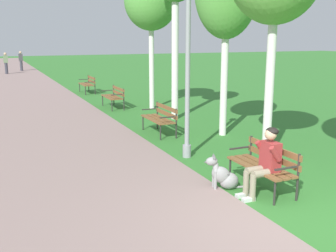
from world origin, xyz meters
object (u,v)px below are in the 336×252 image
(park_bench_mid, at_px, (161,117))
(park_bench_far, at_px, (114,95))
(dog_grey, at_px, (224,176))
(lamp_post_near, at_px, (188,70))
(park_bench_near, at_px, (265,163))
(pedestrian_further_distant, at_px, (21,61))
(person_seated_on_near_bench, at_px, (265,159))
(birch_tree_fifth, at_px, (151,1))
(pedestrian_distant, at_px, (6,63))
(park_bench_furthest, at_px, (88,83))

(park_bench_mid, xyz_separation_m, park_bench_far, (0.01, 4.80, 0.00))
(dog_grey, distance_m, lamp_post_near, 2.80)
(dog_grey, height_order, lamp_post_near, lamp_post_near)
(park_bench_near, bearing_deg, park_bench_mid, 90.68)
(park_bench_near, xyz_separation_m, pedestrian_further_distant, (-2.08, 29.80, 0.33))
(pedestrian_further_distant, bearing_deg, park_bench_mid, -85.37)
(park_bench_mid, distance_m, person_seated_on_near_bench, 5.09)
(park_bench_near, distance_m, dog_grey, 0.80)
(park_bench_far, bearing_deg, birch_tree_fifth, -26.00)
(park_bench_far, xyz_separation_m, pedestrian_distant, (-3.29, 17.63, 0.33))
(person_seated_on_near_bench, height_order, pedestrian_further_distant, pedestrian_further_distant)
(lamp_post_near, height_order, birch_tree_fifth, birch_tree_fifth)
(person_seated_on_near_bench, distance_m, birch_tree_fifth, 9.96)
(park_bench_far, bearing_deg, pedestrian_distant, 100.59)
(park_bench_mid, height_order, pedestrian_further_distant, pedestrian_further_distant)
(lamp_post_near, bearing_deg, birch_tree_fifth, 75.31)
(park_bench_near, xyz_separation_m, birch_tree_fifth, (1.31, 8.95, 3.61))
(pedestrian_further_distant, bearing_deg, birch_tree_fifth, -80.77)
(person_seated_on_near_bench, distance_m, pedestrian_distant, 27.69)
(park_bench_mid, distance_m, birch_tree_fifth, 5.65)
(park_bench_mid, height_order, park_bench_far, same)
(park_bench_near, height_order, park_bench_mid, same)
(park_bench_furthest, xyz_separation_m, birch_tree_fifth, (1.32, -5.44, 3.61))
(park_bench_near, bearing_deg, birch_tree_fifth, 81.67)
(dog_grey, height_order, birch_tree_fifth, birch_tree_fifth)
(park_bench_mid, distance_m, park_bench_far, 4.80)
(park_bench_mid, bearing_deg, park_bench_near, -89.32)
(park_bench_mid, distance_m, pedestrian_further_distant, 25.07)
(park_bench_mid, height_order, birch_tree_fifth, birch_tree_fifth)
(birch_tree_fifth, bearing_deg, dog_grey, -103.07)
(dog_grey, bearing_deg, park_bench_near, -22.14)
(person_seated_on_near_bench, height_order, pedestrian_distant, pedestrian_distant)
(dog_grey, distance_m, pedestrian_further_distant, 29.55)
(pedestrian_distant, bearing_deg, pedestrian_further_distant, 63.71)
(park_bench_furthest, relative_size, lamp_post_near, 0.38)
(lamp_post_near, bearing_deg, park_bench_furthest, 88.11)
(park_bench_near, bearing_deg, pedestrian_distant, 97.00)
(park_bench_mid, relative_size, park_bench_far, 1.00)
(lamp_post_near, bearing_deg, park_bench_far, 87.18)
(park_bench_furthest, height_order, pedestrian_further_distant, pedestrian_further_distant)
(park_bench_near, relative_size, person_seated_on_near_bench, 1.20)
(lamp_post_near, bearing_deg, pedestrian_distant, 96.75)
(lamp_post_near, relative_size, birch_tree_fifth, 0.75)
(park_bench_near, relative_size, pedestrian_further_distant, 0.91)
(park_bench_mid, bearing_deg, pedestrian_further_distant, 94.63)
(dog_grey, relative_size, pedestrian_further_distant, 0.50)
(park_bench_mid, bearing_deg, birch_tree_fifth, 71.69)
(dog_grey, distance_m, birch_tree_fifth, 9.69)
(park_bench_far, bearing_deg, park_bench_furthest, 89.52)
(dog_grey, height_order, pedestrian_further_distant, pedestrian_further_distant)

